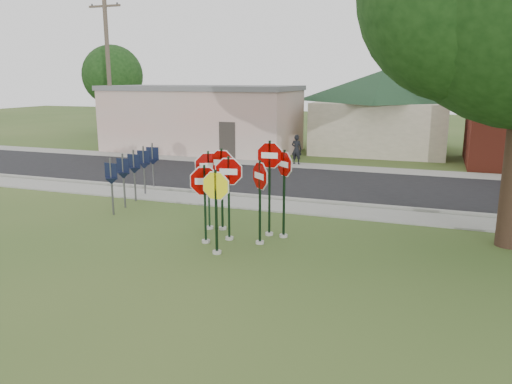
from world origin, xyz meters
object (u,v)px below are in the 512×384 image
(stop_sign_center, at_px, (229,186))
(stop_sign_left, at_px, (205,193))
(utility_pole_near, at_px, (109,73))
(pedestrian, at_px, (297,149))
(stop_sign_yellow, at_px, (216,201))

(stop_sign_center, relative_size, stop_sign_left, 1.08)
(stop_sign_left, distance_m, utility_pole_near, 19.89)
(stop_sign_left, bearing_deg, pedestrian, 94.37)
(stop_sign_center, height_order, utility_pole_near, utility_pole_near)
(stop_sign_yellow, bearing_deg, utility_pole_near, 132.87)
(stop_sign_yellow, relative_size, stop_sign_left, 1.01)
(utility_pole_near, xyz_separation_m, pedestrian, (12.28, -0.61, -4.10))
(stop_sign_yellow, height_order, utility_pole_near, utility_pole_near)
(stop_sign_center, height_order, stop_sign_left, stop_sign_center)
(utility_pole_near, bearing_deg, stop_sign_yellow, -47.13)
(stop_sign_yellow, xyz_separation_m, utility_pole_near, (-14.00, 15.09, 3.50))
(utility_pole_near, bearing_deg, stop_sign_center, -45.01)
(stop_sign_yellow, bearing_deg, pedestrian, 96.81)
(pedestrian, bearing_deg, utility_pole_near, 6.31)
(stop_sign_left, height_order, utility_pole_near, utility_pole_near)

